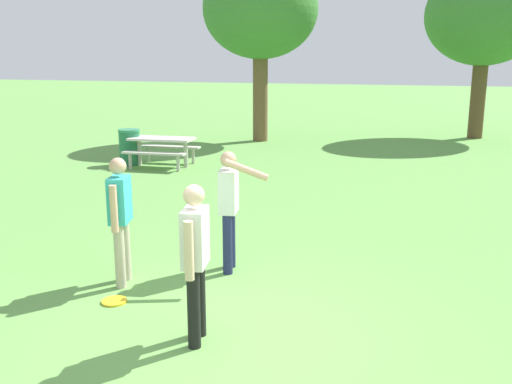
{
  "coord_description": "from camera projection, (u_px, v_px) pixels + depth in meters",
  "views": [
    {
      "loc": [
        1.92,
        -5.03,
        2.82
      ],
      "look_at": [
        -0.58,
        2.33,
        1.0
      ],
      "focal_mm": 40.07,
      "sensor_mm": 36.0,
      "label": 1
    }
  ],
  "objects": [
    {
      "name": "frisbee",
      "position": [
        114.0,
        301.0,
        6.77
      ],
      "size": [
        0.3,
        0.3,
        0.03
      ],
      "primitive_type": "cylinder",
      "color": "yellow",
      "rests_on": "ground"
    },
    {
      "name": "ground_plane",
      "position": [
        236.0,
        339.0,
        5.89
      ],
      "size": [
        120.0,
        120.0,
        0.0
      ],
      "primitive_type": "plane",
      "color": "#609947"
    },
    {
      "name": "picnic_table_near",
      "position": [
        162.0,
        145.0,
        15.23
      ],
      "size": [
        1.83,
        1.58,
        0.77
      ],
      "color": "beige",
      "rests_on": "ground"
    },
    {
      "name": "trash_can_beside_table",
      "position": [
        130.0,
        147.0,
        15.51
      ],
      "size": [
        0.59,
        0.59,
        0.96
      ],
      "color": "#237047",
      "rests_on": "ground"
    },
    {
      "name": "tree_tall_left",
      "position": [
        260.0,
        10.0,
        19.11
      ],
      "size": [
        3.88,
        3.88,
        6.09
      ],
      "color": "brown",
      "rests_on": "ground"
    },
    {
      "name": "person_thrower",
      "position": [
        230.0,
        202.0,
        7.59
      ],
      "size": [
        0.76,
        0.6,
        1.64
      ],
      "color": "#1E234C",
      "rests_on": "ground"
    },
    {
      "name": "tree_broad_center",
      "position": [
        485.0,
        16.0,
        19.85
      ],
      "size": [
        4.1,
        4.1,
        6.06
      ],
      "color": "brown",
      "rests_on": "ground"
    },
    {
      "name": "person_catcher",
      "position": [
        195.0,
        254.0,
        5.64
      ],
      "size": [
        0.29,
        0.6,
        1.64
      ],
      "color": "black",
      "rests_on": "ground"
    },
    {
      "name": "person_bystander",
      "position": [
        120.0,
        213.0,
        7.14
      ],
      "size": [
        0.32,
        0.59,
        1.64
      ],
      "color": "#B7AD93",
      "rests_on": "ground"
    }
  ]
}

